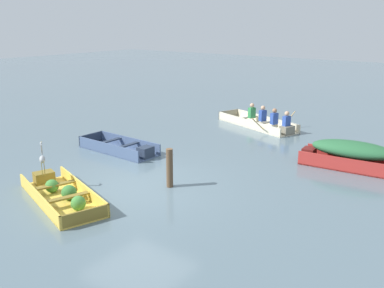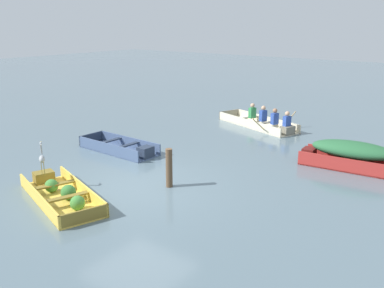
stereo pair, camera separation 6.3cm
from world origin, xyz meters
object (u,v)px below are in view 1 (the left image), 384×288
Objects in this scene: skiff_slate_blue_mid_moored at (121,148)px; dinghy_yellow_foreground at (61,194)px; rowboat_cream_with_crew at (261,122)px; heron_on_dinghy at (42,158)px; mooring_post at (170,168)px; skiff_red_near_moored at (352,153)px.

dinghy_yellow_foreground is at bearing -64.86° from skiff_slate_blue_mid_moored.
rowboat_cream_with_crew is (0.37, 9.45, 0.08)m from dinghy_yellow_foreground.
dinghy_yellow_foreground is at bearing -7.11° from heron_on_dinghy.
heron_on_dinghy is (-0.83, 0.10, 0.74)m from dinghy_yellow_foreground.
rowboat_cream_with_crew is 7.31m from mooring_post.
mooring_post is (1.19, -7.21, 0.30)m from rowboat_cream_with_crew.
mooring_post is at bearing -80.59° from rowboat_cream_with_crew.
mooring_post reaches higher than skiff_slate_blue_mid_moored.
dinghy_yellow_foreground is 8.21m from skiff_red_near_moored.
rowboat_cream_with_crew is at bearing 82.73° from heron_on_dinghy.
mooring_post is (1.56, 2.24, 0.38)m from dinghy_yellow_foreground.
heron_on_dinghy is 0.81× the size of mooring_post.
mooring_post reaches higher than skiff_red_near_moored.
dinghy_yellow_foreground is at bearing -124.92° from mooring_post.
skiff_red_near_moored is at bearing 52.94° from mooring_post.
dinghy_yellow_foreground reaches higher than skiff_slate_blue_mid_moored.
rowboat_cream_with_crew is 9.44m from heron_on_dinghy.
skiff_slate_blue_mid_moored is 3.71m from heron_on_dinghy.
heron_on_dinghy is (0.88, -3.53, 0.74)m from skiff_slate_blue_mid_moored.
rowboat_cream_with_crew is at bearing 99.41° from mooring_post.
mooring_post reaches higher than rowboat_cream_with_crew.
dinghy_yellow_foreground is 0.85× the size of rowboat_cream_with_crew.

